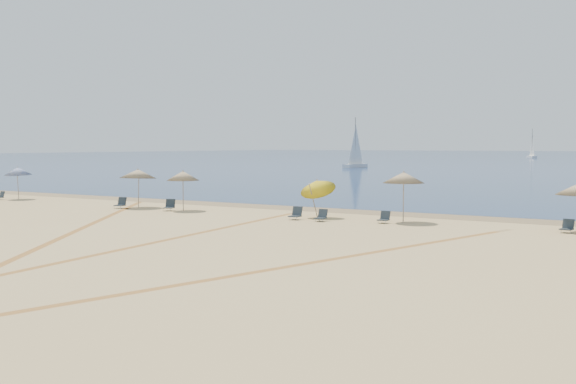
% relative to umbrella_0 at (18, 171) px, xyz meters
% --- Properties ---
extents(wet_sand, '(500.00, 500.00, 0.00)m').
position_rel_umbrella_0_xyz_m(wet_sand, '(22.35, 4.23, -2.01)').
color(wet_sand, olive).
rests_on(wet_sand, ground).
extents(umbrella_0, '(1.89, 1.91, 2.36)m').
position_rel_umbrella_0_xyz_m(umbrella_0, '(0.00, 0.00, 0.00)').
color(umbrella_0, gray).
rests_on(umbrella_0, ground).
extents(umbrella_1, '(2.30, 2.32, 2.45)m').
position_rel_umbrella_0_xyz_m(umbrella_1, '(11.93, -0.46, 0.09)').
color(umbrella_1, gray).
rests_on(umbrella_1, ground).
extents(umbrella_2, '(1.94, 1.94, 2.41)m').
position_rel_umbrella_0_xyz_m(umbrella_2, '(15.58, -0.56, 0.05)').
color(umbrella_2, gray).
rests_on(umbrella_2, ground).
extents(umbrella_3, '(1.92, 1.96, 2.44)m').
position_rel_umbrella_0_xyz_m(umbrella_3, '(24.31, -0.03, -0.27)').
color(umbrella_3, gray).
rests_on(umbrella_3, ground).
extents(umbrella_4, '(2.10, 2.10, 2.60)m').
position_rel_umbrella_0_xyz_m(umbrella_4, '(29.05, 0.35, 0.24)').
color(umbrella_4, gray).
rests_on(umbrella_4, ground).
extents(chair_0, '(0.56, 0.64, 0.60)m').
position_rel_umbrella_0_xyz_m(chair_0, '(-0.77, -0.93, -1.75)').
color(chair_0, black).
rests_on(chair_0, ground).
extents(chair_1, '(0.67, 0.74, 0.67)m').
position_rel_umbrella_0_xyz_m(chair_1, '(11.29, -1.32, -1.72)').
color(chair_1, black).
rests_on(chair_1, ground).
extents(chair_2, '(0.77, 0.82, 0.68)m').
position_rel_umbrella_0_xyz_m(chair_2, '(14.90, -0.99, -1.72)').
color(chair_2, black).
rests_on(chair_2, ground).
extents(chair_3, '(0.56, 0.66, 0.67)m').
position_rel_umbrella_0_xyz_m(chair_3, '(23.76, -1.33, -1.72)').
color(chair_3, black).
rests_on(chair_3, ground).
extents(chair_4, '(0.55, 0.63, 0.62)m').
position_rel_umbrella_0_xyz_m(chair_4, '(25.30, -1.39, -1.74)').
color(chair_4, black).
rests_on(chair_4, ground).
extents(chair_5, '(0.51, 0.60, 0.60)m').
position_rel_umbrella_0_xyz_m(chair_5, '(28.36, -0.48, -1.75)').
color(chair_5, black).
rests_on(chair_5, ground).
extents(chair_6, '(0.60, 0.67, 0.61)m').
position_rel_umbrella_0_xyz_m(chair_6, '(36.82, 0.19, -1.75)').
color(chair_6, black).
rests_on(chair_6, ground).
extents(sailboat_1, '(2.21, 5.88, 8.55)m').
position_rel_umbrella_0_xyz_m(sailboat_1, '(-7.10, 73.01, 0.57)').
color(sailboat_1, white).
rests_on(sailboat_1, ocean).
extents(sailboat_3, '(3.91, 5.79, 8.57)m').
position_rel_umbrella_0_xyz_m(sailboat_3, '(2.37, 176.33, 0.57)').
color(sailboat_3, white).
rests_on(sailboat_3, ocean).
extents(tire_tracks, '(51.43, 43.51, 0.00)m').
position_rel_umbrella_0_xyz_m(tire_tracks, '(23.09, -11.43, -2.01)').
color(tire_tracks, tan).
rests_on(tire_tracks, ground).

